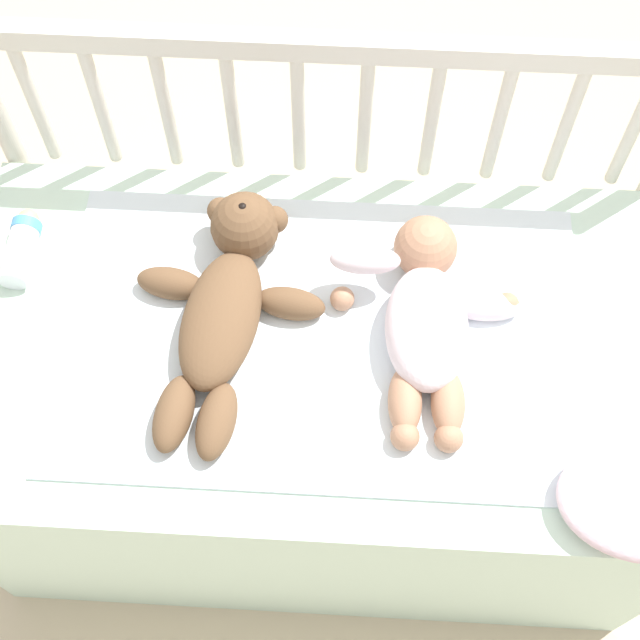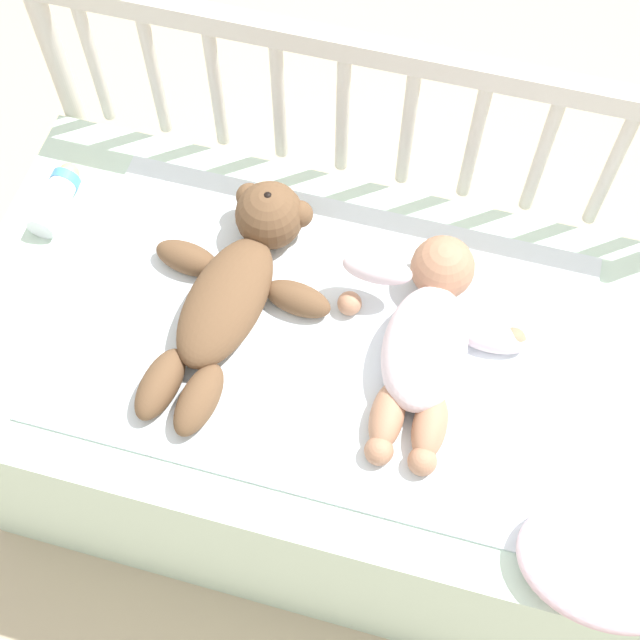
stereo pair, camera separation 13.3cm
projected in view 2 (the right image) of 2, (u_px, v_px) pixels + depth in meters
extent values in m
plane|color=#C6B293|center=(320.00, 457.00, 1.86)|extent=(12.00, 12.00, 0.00)
cube|color=silver|center=(320.00, 406.00, 1.62)|extent=(1.15, 0.63, 0.53)
cylinder|color=beige|center=(88.00, 150.00, 1.72)|extent=(0.04, 0.04, 0.83)
cube|color=beige|center=(381.00, 53.00, 1.30)|extent=(1.11, 0.03, 0.04)
cylinder|color=beige|center=(94.00, 63.00, 1.49)|extent=(0.02, 0.02, 0.26)
cylinder|color=beige|center=(155.00, 75.00, 1.48)|extent=(0.02, 0.02, 0.26)
cylinder|color=beige|center=(216.00, 88.00, 1.46)|extent=(0.02, 0.02, 0.26)
cylinder|color=beige|center=(279.00, 101.00, 1.45)|extent=(0.02, 0.02, 0.26)
cylinder|color=beige|center=(343.00, 114.00, 1.44)|extent=(0.02, 0.02, 0.26)
cylinder|color=beige|center=(408.00, 128.00, 1.42)|extent=(0.02, 0.02, 0.26)
cylinder|color=beige|center=(474.00, 142.00, 1.41)|extent=(0.02, 0.02, 0.26)
cylinder|color=beige|center=(542.00, 156.00, 1.40)|extent=(0.02, 0.02, 0.26)
cylinder|color=beige|center=(611.00, 170.00, 1.38)|extent=(0.02, 0.02, 0.26)
cube|color=white|center=(320.00, 335.00, 1.39)|extent=(0.81, 0.51, 0.01)
ellipsoid|color=brown|center=(226.00, 301.00, 1.37)|extent=(0.15, 0.26, 0.08)
sphere|color=brown|center=(269.00, 215.00, 1.43)|extent=(0.11, 0.11, 0.11)
sphere|color=beige|center=(268.00, 204.00, 1.41)|extent=(0.05, 0.05, 0.05)
sphere|color=black|center=(268.00, 197.00, 1.39)|extent=(0.02, 0.02, 0.02)
sphere|color=brown|center=(249.00, 197.00, 1.45)|extent=(0.04, 0.04, 0.04)
sphere|color=brown|center=(299.00, 214.00, 1.43)|extent=(0.04, 0.04, 0.04)
ellipsoid|color=brown|center=(187.00, 258.00, 1.43)|extent=(0.12, 0.07, 0.05)
ellipsoid|color=brown|center=(298.00, 299.00, 1.39)|extent=(0.12, 0.07, 0.05)
ellipsoid|color=brown|center=(160.00, 384.00, 1.32)|extent=(0.07, 0.13, 0.06)
ellipsoid|color=brown|center=(199.00, 400.00, 1.31)|extent=(0.07, 0.13, 0.06)
ellipsoid|color=white|center=(425.00, 347.00, 1.33)|extent=(0.13, 0.21, 0.09)
sphere|color=tan|center=(443.00, 268.00, 1.39)|extent=(0.10, 0.10, 0.10)
ellipsoid|color=white|center=(377.00, 269.00, 1.36)|extent=(0.11, 0.05, 0.05)
ellipsoid|color=white|center=(492.00, 338.00, 1.36)|extent=(0.11, 0.05, 0.05)
sphere|color=tan|center=(350.00, 303.00, 1.39)|extent=(0.04, 0.04, 0.04)
sphere|color=tan|center=(513.00, 340.00, 1.36)|extent=(0.04, 0.04, 0.04)
ellipsoid|color=tan|center=(387.00, 416.00, 1.30)|extent=(0.05, 0.11, 0.05)
ellipsoid|color=tan|center=(430.00, 426.00, 1.29)|extent=(0.05, 0.11, 0.05)
sphere|color=tan|center=(379.00, 451.00, 1.28)|extent=(0.04, 0.04, 0.04)
sphere|color=tan|center=(422.00, 461.00, 1.27)|extent=(0.04, 0.04, 0.04)
cylinder|color=white|center=(53.00, 205.00, 1.48)|extent=(0.05, 0.11, 0.05)
cylinder|color=#4C99D8|center=(65.00, 181.00, 1.51)|extent=(0.05, 0.02, 0.05)
sphere|color=#EAC67F|center=(69.00, 173.00, 1.51)|extent=(0.03, 0.03, 0.03)
ellipsoid|color=silver|center=(608.00, 565.00, 1.19)|extent=(0.25, 0.18, 0.06)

